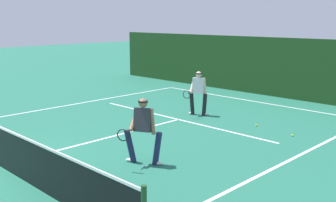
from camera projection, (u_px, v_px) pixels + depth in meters
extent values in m
cube|color=white|center=(251.00, 101.00, 17.51)|extent=(9.76, 0.10, 0.01)
cube|color=white|center=(178.00, 119.00, 14.29)|extent=(7.96, 0.10, 0.01)
cube|color=white|center=(105.00, 138.00, 12.05)|extent=(0.10, 6.40, 0.01)
cylinder|color=#1E234C|center=(157.00, 149.00, 9.80)|extent=(0.30, 0.25, 0.84)
cylinder|color=#1E234C|center=(130.00, 146.00, 10.00)|extent=(0.35, 0.28, 0.84)
ellipsoid|color=white|center=(157.00, 163.00, 9.87)|extent=(0.28, 0.22, 0.09)
ellipsoid|color=white|center=(131.00, 160.00, 10.07)|extent=(0.28, 0.22, 0.09)
cube|color=#2D3338|center=(143.00, 120.00, 9.76)|extent=(0.53, 0.49, 0.61)
cylinder|color=#9E704C|center=(152.00, 122.00, 9.69)|extent=(0.18, 0.16, 0.64)
cylinder|color=#9E704C|center=(134.00, 120.00, 9.83)|extent=(0.34, 0.54, 0.47)
sphere|color=#9E704C|center=(143.00, 103.00, 9.67)|extent=(0.22, 0.22, 0.22)
cylinder|color=black|center=(143.00, 101.00, 9.66)|extent=(0.32, 0.32, 0.04)
cylinder|color=black|center=(129.00, 131.00, 9.65)|extent=(0.15, 0.25, 0.03)
torus|color=black|center=(123.00, 135.00, 9.34)|extent=(0.27, 0.16, 0.29)
cylinder|color=black|center=(205.00, 104.00, 14.83)|extent=(0.24, 0.22, 0.83)
cylinder|color=black|center=(192.00, 104.00, 14.98)|extent=(0.26, 0.23, 0.83)
ellipsoid|color=white|center=(204.00, 114.00, 14.91)|extent=(0.28, 0.22, 0.09)
ellipsoid|color=white|center=(192.00, 113.00, 15.05)|extent=(0.28, 0.22, 0.09)
cube|color=silver|center=(198.00, 86.00, 14.76)|extent=(0.50, 0.43, 0.59)
cylinder|color=beige|center=(205.00, 87.00, 14.70)|extent=(0.19, 0.16, 0.63)
cylinder|color=beige|center=(192.00, 86.00, 14.84)|extent=(0.32, 0.52, 0.50)
sphere|color=beige|center=(199.00, 74.00, 14.68)|extent=(0.22, 0.22, 0.22)
cylinder|color=black|center=(199.00, 73.00, 14.67)|extent=(0.32, 0.32, 0.04)
cylinder|color=black|center=(189.00, 93.00, 14.67)|extent=(0.15, 0.25, 0.03)
torus|color=black|center=(187.00, 95.00, 14.35)|extent=(0.27, 0.15, 0.29)
sphere|color=#D1E033|center=(292.00, 135.00, 12.23)|extent=(0.07, 0.07, 0.07)
sphere|color=#D1E033|center=(256.00, 125.00, 13.40)|extent=(0.07, 0.07, 0.07)
cube|color=#1E421B|center=(272.00, 67.00, 18.39)|extent=(20.10, 0.12, 2.70)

